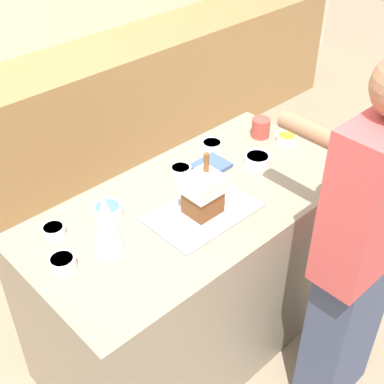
# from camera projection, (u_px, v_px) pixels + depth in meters

# --- Properties ---
(ground_plane) EXTENTS (12.00, 12.00, 0.00)m
(ground_plane) POSITION_uv_depth(u_px,v_px,m) (194.00, 336.00, 2.96)
(ground_plane) COLOR gray
(back_cabinet_block) EXTENTS (6.00, 0.60, 0.95)m
(back_cabinet_block) POSITION_uv_depth(u_px,v_px,m) (23.00, 144.00, 3.67)
(back_cabinet_block) COLOR #9E7547
(back_cabinet_block) RESTS_ON ground_plane
(kitchen_island) EXTENTS (1.58, 0.79, 0.95)m
(kitchen_island) POSITION_uv_depth(u_px,v_px,m) (194.00, 276.00, 2.68)
(kitchen_island) COLOR gray
(kitchen_island) RESTS_ON ground_plane
(baking_tray) EXTENTS (0.47, 0.31, 0.01)m
(baking_tray) POSITION_uv_depth(u_px,v_px,m) (203.00, 212.00, 2.32)
(baking_tray) COLOR #9E9EA8
(baking_tray) RESTS_ON kitchen_island
(gingerbread_house) EXTENTS (0.16, 0.14, 0.27)m
(gingerbread_house) POSITION_uv_depth(u_px,v_px,m) (203.00, 193.00, 2.26)
(gingerbread_house) COLOR brown
(gingerbread_house) RESTS_ON baking_tray
(decorative_tree) EXTENTS (0.13, 0.13, 0.28)m
(decorative_tree) POSITION_uv_depth(u_px,v_px,m) (106.00, 222.00, 2.06)
(decorative_tree) COLOR silver
(decorative_tree) RESTS_ON kitchen_island
(candy_bowl_near_tray_right) EXTENTS (0.11, 0.11, 0.04)m
(candy_bowl_near_tray_right) POSITION_uv_depth(u_px,v_px,m) (287.00, 138.00, 2.78)
(candy_bowl_near_tray_right) COLOR white
(candy_bowl_near_tray_right) RESTS_ON kitchen_island
(candy_bowl_near_tray_left) EXTENTS (0.10, 0.10, 0.04)m
(candy_bowl_near_tray_left) POSITION_uv_depth(u_px,v_px,m) (181.00, 170.00, 2.54)
(candy_bowl_near_tray_left) COLOR white
(candy_bowl_near_tray_left) RESTS_ON kitchen_island
(candy_bowl_front_corner) EXTENTS (0.13, 0.13, 0.05)m
(candy_bowl_front_corner) POSITION_uv_depth(u_px,v_px,m) (108.00, 211.00, 2.29)
(candy_bowl_front_corner) COLOR white
(candy_bowl_front_corner) RESTS_ON kitchen_island
(candy_bowl_beside_tree) EXTENTS (0.11, 0.11, 0.04)m
(candy_bowl_beside_tree) POSITION_uv_depth(u_px,v_px,m) (212.00, 145.00, 2.73)
(candy_bowl_beside_tree) COLOR white
(candy_bowl_beside_tree) RESTS_ON kitchen_island
(candy_bowl_center_rear) EXTENTS (0.10, 0.10, 0.04)m
(candy_bowl_center_rear) POSITION_uv_depth(u_px,v_px,m) (54.00, 230.00, 2.20)
(candy_bowl_center_rear) COLOR silver
(candy_bowl_center_rear) RESTS_ON kitchen_island
(candy_bowl_far_right) EXTENTS (0.11, 0.11, 0.05)m
(candy_bowl_far_right) POSITION_uv_depth(u_px,v_px,m) (62.00, 263.00, 2.04)
(candy_bowl_far_right) COLOR white
(candy_bowl_far_right) RESTS_ON kitchen_island
(candy_bowl_behind_tray) EXTENTS (0.13, 0.13, 0.05)m
(candy_bowl_behind_tray) POSITION_uv_depth(u_px,v_px,m) (257.00, 159.00, 2.62)
(candy_bowl_behind_tray) COLOR white
(candy_bowl_behind_tray) RESTS_ON kitchen_island
(cookbook) EXTENTS (0.17, 0.14, 0.02)m
(cookbook) POSITION_uv_depth(u_px,v_px,m) (211.00, 166.00, 2.60)
(cookbook) COLOR #3F598C
(cookbook) RESTS_ON kitchen_island
(mug) EXTENTS (0.10, 0.10, 0.10)m
(mug) POSITION_uv_depth(u_px,v_px,m) (261.00, 128.00, 2.81)
(mug) COLOR #B24238
(mug) RESTS_ON kitchen_island
(person) EXTENTS (0.46, 0.58, 1.77)m
(person) POSITION_uv_depth(u_px,v_px,m) (361.00, 252.00, 2.18)
(person) COLOR #424C6B
(person) RESTS_ON ground_plane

